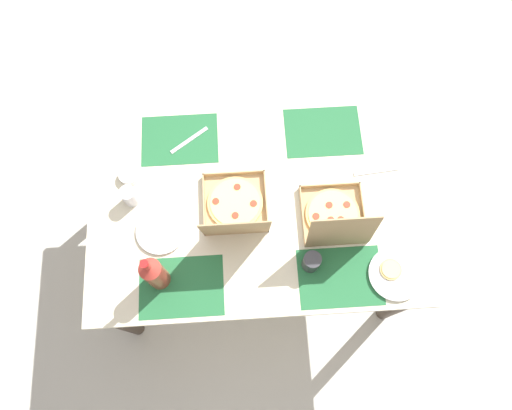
% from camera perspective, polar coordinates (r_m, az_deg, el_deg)
% --- Properties ---
extents(ground_plane, '(6.00, 6.00, 0.00)m').
position_cam_1_polar(ground_plane, '(2.89, -0.00, -4.85)').
color(ground_plane, beige).
extents(dining_table, '(1.51, 1.00, 0.75)m').
position_cam_1_polar(dining_table, '(2.26, -0.00, -0.86)').
color(dining_table, '#3F3328').
rests_on(dining_table, ground_plane).
extents(placemat_near_left, '(0.36, 0.26, 0.00)m').
position_cam_1_polar(placemat_near_left, '(2.33, 7.92, 8.61)').
color(placemat_near_left, '#236638').
rests_on(placemat_near_left, dining_table).
extents(placemat_near_right, '(0.36, 0.26, 0.00)m').
position_cam_1_polar(placemat_near_right, '(2.32, -9.03, 7.67)').
color(placemat_near_right, '#236638').
rests_on(placemat_near_right, dining_table).
extents(placemat_far_left, '(0.36, 0.26, 0.00)m').
position_cam_1_polar(placemat_far_left, '(2.11, 9.94, -8.42)').
color(placemat_far_left, '#236638').
rests_on(placemat_far_left, dining_table).
extents(placemat_far_right, '(0.36, 0.26, 0.00)m').
position_cam_1_polar(placemat_far_right, '(2.10, -8.83, -9.57)').
color(placemat_far_right, '#236638').
rests_on(placemat_far_right, dining_table).
extents(pizza_box_corner_right, '(0.28, 0.33, 0.32)m').
position_cam_1_polar(pizza_box_corner_right, '(2.11, -2.47, -0.37)').
color(pizza_box_corner_right, tan).
rests_on(pizza_box_corner_right, dining_table).
extents(pizza_box_edge_far, '(0.28, 0.28, 0.31)m').
position_cam_1_polar(pizza_box_edge_far, '(2.12, 9.31, -1.54)').
color(pizza_box_edge_far, tan).
rests_on(pizza_box_edge_far, dining_table).
extents(plate_near_left, '(0.22, 0.22, 0.02)m').
position_cam_1_polar(plate_near_left, '(2.16, -11.19, -2.99)').
color(plate_near_left, white).
rests_on(plate_near_left, dining_table).
extents(plate_far_left, '(0.23, 0.23, 0.03)m').
position_cam_1_polar(plate_far_left, '(2.16, 16.14, -7.83)').
color(plate_far_left, white).
rests_on(plate_far_left, dining_table).
extents(soda_bottle, '(0.09, 0.09, 0.32)m').
position_cam_1_polar(soda_bottle, '(1.99, -11.98, -7.92)').
color(soda_bottle, '#B2382D').
rests_on(soda_bottle, dining_table).
extents(cup_clear_left, '(0.07, 0.07, 0.11)m').
position_cam_1_polar(cup_clear_left, '(2.19, -14.73, 1.03)').
color(cup_clear_left, silver).
rests_on(cup_clear_left, dining_table).
extents(cup_dark, '(0.08, 0.08, 0.11)m').
position_cam_1_polar(cup_dark, '(2.05, 6.59, -6.70)').
color(cup_dark, '#333338').
rests_on(cup_dark, dining_table).
extents(condiment_bowl, '(0.09, 0.09, 0.04)m').
position_cam_1_polar(condiment_bowl, '(2.27, -14.81, 3.38)').
color(condiment_bowl, white).
rests_on(condiment_bowl, dining_table).
extents(knife_by_near_left, '(0.21, 0.04, 0.00)m').
position_cam_1_polar(knife_by_near_left, '(2.29, 14.03, 3.91)').
color(knife_by_near_left, '#B7B7BC').
rests_on(knife_by_near_left, dining_table).
extents(knife_by_far_left, '(0.18, 0.13, 0.00)m').
position_cam_1_polar(knife_by_far_left, '(2.31, -7.91, 7.62)').
color(knife_by_far_left, '#B7B7BC').
rests_on(knife_by_far_left, dining_table).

